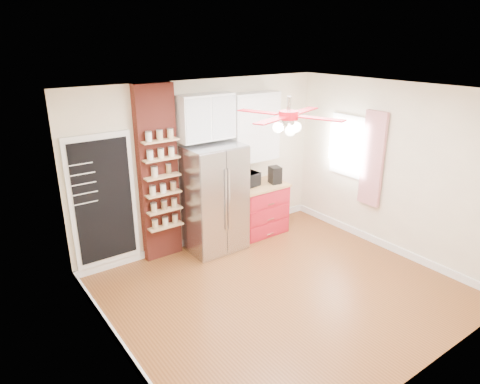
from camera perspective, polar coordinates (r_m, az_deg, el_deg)
floor at (r=6.10m, az=5.59°, el=-12.96°), size 4.50×4.50×0.00m
ceiling at (r=5.16m, az=6.62°, el=13.11°), size 4.50×4.50×0.00m
wall_back at (r=7.01m, az=-4.88°, el=3.72°), size 4.50×0.02×2.70m
wall_front at (r=4.35m, az=24.03°, el=-8.63°), size 4.50×0.02×2.70m
wall_left at (r=4.42m, az=-16.45°, el=-7.15°), size 0.02×4.00×2.70m
wall_right at (r=7.12m, az=19.73°, el=2.84°), size 0.02×4.00×2.70m
chalkboard at (r=6.40m, az=-17.75°, el=-1.18°), size 0.95×0.05×1.95m
brick_pillar at (r=6.57m, az=-10.86°, el=2.29°), size 0.60×0.16×2.70m
fridge at (r=6.84m, az=-3.51°, el=-0.87°), size 0.90×0.70×1.75m
upper_glass_cabinet at (r=6.66m, az=-4.66°, el=9.93°), size 0.90×0.35×0.70m
red_cabinet at (r=7.56m, az=2.56°, el=-2.22°), size 0.94×0.64×0.90m
upper_shelf_unit at (r=7.27m, az=1.90°, el=8.63°), size 0.90×0.30×1.15m
window at (r=7.57m, az=14.27°, el=5.96°), size 0.04×0.75×1.05m
curtain at (r=7.23m, az=17.25°, el=4.20°), size 0.06×0.40×1.55m
ceiling_fan at (r=5.20m, az=6.49°, el=10.09°), size 1.40×1.40×0.44m
toaster_oven at (r=7.27m, az=0.85°, el=1.64°), size 0.46×0.34×0.24m
coffee_maker at (r=7.45m, az=4.68°, el=2.28°), size 0.22×0.25×0.30m
canister_left at (r=7.48m, az=5.08°, el=1.66°), size 0.13×0.13×0.13m
canister_right at (r=7.58m, az=4.49°, el=1.99°), size 0.14×0.14×0.14m
pantry_jar_oats at (r=6.39m, az=-11.34°, el=2.65°), size 0.10×0.10×0.14m
pantry_jar_beans at (r=6.49m, az=-9.50°, el=3.04°), size 0.10×0.10×0.14m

